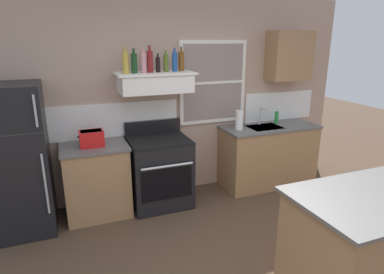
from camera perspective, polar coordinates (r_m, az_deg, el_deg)
The scene contains 20 objects.
back_wall at distance 4.55m, azimuth -3.77°, elevation 6.63°, with size 5.40×0.11×2.70m.
refrigerator at distance 4.14m, azimuth -28.24°, elevation -3.66°, with size 0.70×0.72×1.69m.
counter_left_of_stove at distance 4.30m, azimuth -16.12°, elevation -7.12°, with size 0.79×0.63×0.91m.
toaster at distance 4.09m, azimuth -16.95°, elevation -0.19°, with size 0.30×0.20×0.19m.
stove_range at distance 4.39m, azimuth -5.62°, elevation -5.90°, with size 0.76×0.69×1.09m.
range_hood_shelf at distance 4.18m, azimuth -6.44°, elevation 9.42°, with size 0.96×0.52×0.24m.
bottle_champagne_gold_foil at distance 4.05m, azimuth -11.41°, elevation 12.49°, with size 0.08×0.08×0.30m.
bottle_dark_green_wine at distance 4.06m, azimuth -9.96°, elevation 12.48°, with size 0.07×0.07×0.29m.
bottle_rose_pink at distance 4.08m, azimuth -8.41°, elevation 12.65°, with size 0.07×0.07×0.30m.
bottle_red_label_wine at distance 4.12m, azimuth -7.28°, elevation 12.85°, with size 0.07×0.07×0.32m.
bottle_balsamic_dark at distance 4.15m, azimuth -5.90°, elevation 12.37°, with size 0.06×0.06×0.22m.
bottle_olive_oil_square at distance 4.19m, azimuth -4.54°, elevation 12.67°, with size 0.06×0.06×0.26m.
bottle_blue_liqueur at distance 4.22m, azimuth -3.02°, elevation 12.87°, with size 0.07×0.07×0.29m.
bottle_amber_wine at distance 4.28m, azimuth -1.86°, elevation 13.00°, with size 0.07×0.07×0.30m.
counter_right_with_sink at distance 5.11m, azimuth 12.93°, elevation -3.04°, with size 1.43×0.63×0.91m.
sink_faucet at distance 4.96m, azimuth 11.82°, elevation 3.99°, with size 0.03×0.17×0.28m.
paper_towel_roll at distance 4.68m, azimuth 8.17°, elevation 2.92°, with size 0.11×0.11×0.27m, color white.
dish_soap_bottle at distance 5.14m, azimuth 14.37°, elevation 3.28°, with size 0.06×0.06×0.18m, color #268C3F.
kitchen_island at distance 3.36m, azimuth 28.35°, elevation -15.75°, with size 1.40×0.90×0.91m.
upper_cabinet_right at distance 5.15m, azimuth 16.43°, elevation 13.30°, with size 0.64×0.32×0.70m.
Camera 1 is at (-1.32, -2.05, 2.15)m, focal length 30.88 mm.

